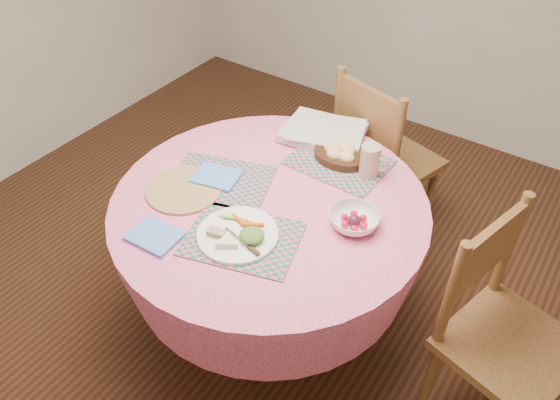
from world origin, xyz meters
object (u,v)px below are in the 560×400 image
at_px(chair_right, 500,330).
at_px(wicker_trivet, 184,190).
at_px(dinner_plate, 238,234).
at_px(fruit_bowl, 354,220).
at_px(latte_mug, 370,161).
at_px(dining_table, 270,237).
at_px(bread_bowl, 340,153).
at_px(chair_back, 380,157).

xyz_separation_m(chair_right, wicker_trivet, (-1.24, -0.27, 0.26)).
xyz_separation_m(dinner_plate, fruit_bowl, (0.31, 0.29, 0.01)).
bearing_deg(fruit_bowl, chair_right, 6.77).
bearing_deg(chair_right, latte_mug, 85.85).
distance_m(dining_table, wicker_trivet, 0.40).
distance_m(chair_right, bread_bowl, 0.91).
relative_size(dining_table, latte_mug, 9.17).
distance_m(bread_bowl, latte_mug, 0.15).
relative_size(wicker_trivet, fruit_bowl, 1.45).
xyz_separation_m(wicker_trivet, fruit_bowl, (0.65, 0.20, 0.02)).
height_order(dining_table, chair_back, chair_back).
distance_m(dinner_plate, latte_mug, 0.63).
bearing_deg(latte_mug, chair_back, 107.24).
bearing_deg(chair_back, wicker_trivet, 82.62).
distance_m(dinner_plate, bread_bowl, 0.62).
bearing_deg(dining_table, bread_bowl, 76.39).
xyz_separation_m(dining_table, wicker_trivet, (-0.31, -0.14, 0.20)).
bearing_deg(chair_right, wicker_trivet, 117.04).
distance_m(wicker_trivet, bread_bowl, 0.67).
xyz_separation_m(chair_back, wicker_trivet, (-0.41, -0.96, 0.25)).
distance_m(dining_table, latte_mug, 0.51).
xyz_separation_m(dining_table, dinner_plate, (0.03, -0.23, 0.22)).
xyz_separation_m(dining_table, chair_right, (0.92, 0.13, -0.06)).
bearing_deg(bread_bowl, chair_back, 89.09).
bearing_deg(fruit_bowl, chair_back, 107.33).
height_order(latte_mug, fruit_bowl, latte_mug).
relative_size(chair_right, chair_back, 0.97).
bearing_deg(chair_back, dining_table, 99.06).
bearing_deg(bread_bowl, fruit_bowl, -53.06).
height_order(bread_bowl, latte_mug, latte_mug).
bearing_deg(chair_right, chair_back, 64.77).
distance_m(chair_right, fruit_bowl, 0.65).
height_order(wicker_trivet, latte_mug, latte_mug).
bearing_deg(latte_mug, wicker_trivet, -137.85).
relative_size(dining_table, fruit_bowl, 6.00).
xyz_separation_m(chair_right, bread_bowl, (-0.83, 0.25, 0.29)).
height_order(chair_right, latte_mug, chair_right).
relative_size(chair_right, dinner_plate, 3.24).
relative_size(wicker_trivet, latte_mug, 2.22).
height_order(chair_right, wicker_trivet, chair_right).
distance_m(chair_back, latte_mug, 0.57).
bearing_deg(fruit_bowl, latte_mug, 107.47).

